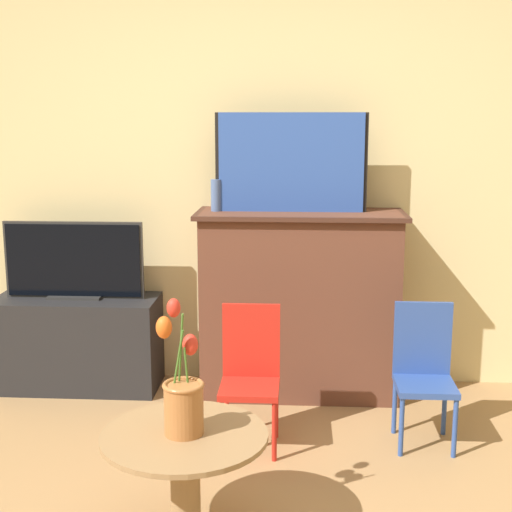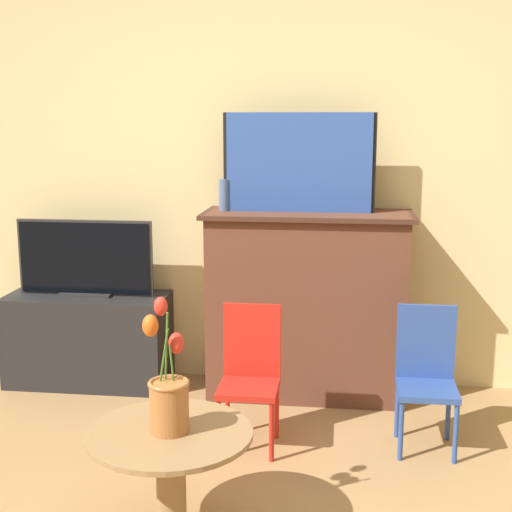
% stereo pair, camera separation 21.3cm
% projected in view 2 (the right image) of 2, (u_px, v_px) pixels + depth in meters
% --- Properties ---
extents(wall_back, '(8.00, 0.06, 2.70)m').
position_uv_depth(wall_back, '(280.00, 160.00, 4.21)').
color(wall_back, beige).
rests_on(wall_back, ground).
extents(fireplace_mantel, '(1.18, 0.47, 1.07)m').
position_uv_depth(fireplace_mantel, '(307.00, 302.00, 4.10)').
color(fireplace_mantel, brown).
rests_on(fireplace_mantel, ground).
extents(painting, '(0.85, 0.03, 0.55)m').
position_uv_depth(painting, '(299.00, 163.00, 3.96)').
color(painting, black).
rests_on(painting, fireplace_mantel).
extents(mantel_candle, '(0.06, 0.06, 0.18)m').
position_uv_depth(mantel_candle, '(224.00, 195.00, 4.04)').
color(mantel_candle, '#4C6699').
rests_on(mantel_candle, fireplace_mantel).
extents(tv_stand, '(0.96, 0.39, 0.55)m').
position_uv_depth(tv_stand, '(89.00, 339.00, 4.32)').
color(tv_stand, '#232326').
rests_on(tv_stand, ground).
extents(tv_monitor, '(0.82, 0.12, 0.45)m').
position_uv_depth(tv_monitor, '(85.00, 259.00, 4.23)').
color(tv_monitor, '#2D2D2D').
rests_on(tv_monitor, tv_stand).
extents(chair_red, '(0.29, 0.29, 0.70)m').
position_uv_depth(chair_red, '(250.00, 370.00, 3.49)').
color(chair_red, red).
rests_on(chair_red, ground).
extents(chair_blue, '(0.29, 0.29, 0.70)m').
position_uv_depth(chair_blue, '(426.00, 371.00, 3.47)').
color(chair_blue, '#2D4C99').
rests_on(chair_blue, ground).
extents(side_table, '(0.62, 0.62, 0.46)m').
position_uv_depth(side_table, '(171.00, 470.00, 2.67)').
color(side_table, '#99754C').
rests_on(side_table, ground).
extents(vase_tulips, '(0.18, 0.19, 0.49)m').
position_uv_depth(vase_tulips, '(168.00, 393.00, 2.62)').
color(vase_tulips, '#AD6B38').
rests_on(vase_tulips, side_table).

